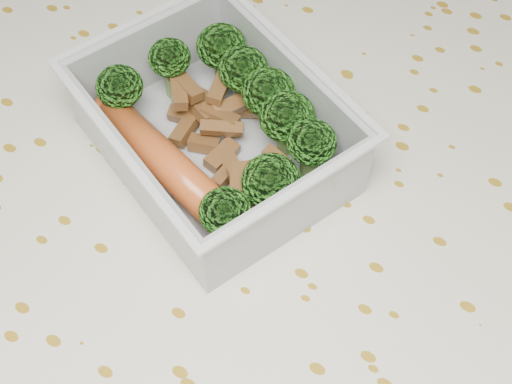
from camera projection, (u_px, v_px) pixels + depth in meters
The scene contains 6 objects.
dining_table at pixel (266, 268), 0.54m from camera, with size 1.40×0.90×0.75m.
tablecloth at pixel (267, 234), 0.50m from camera, with size 1.46×0.96×0.19m.
lunch_container at pixel (215, 137), 0.47m from camera, with size 0.21×0.19×0.06m.
broccoli_florets at pixel (241, 112), 0.46m from camera, with size 0.16×0.15×0.05m.
meat_pile at pixel (218, 127), 0.48m from camera, with size 0.11×0.09×0.03m.
sausage at pixel (170, 167), 0.45m from camera, with size 0.15×0.06×0.02m.
Camera 1 is at (0.12, -0.22, 1.15)m, focal length 50.00 mm.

